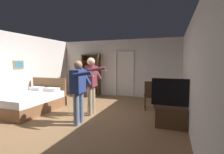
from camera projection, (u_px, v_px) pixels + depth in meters
ground_plane at (83, 117)px, 5.03m from camera, size 7.47×7.47×0.00m
wall_back at (118, 68)px, 8.14m from camera, size 5.98×0.12×2.67m
wall_left at (8, 70)px, 5.90m from camera, size 0.15×7.03×2.67m
wall_right at (193, 75)px, 3.92m from camera, size 0.12×7.03×2.67m
doorway_frame at (124, 71)px, 7.97m from camera, size 0.93×0.08×2.13m
bed at (31, 101)px, 5.69m from camera, size 1.50×2.08×1.02m
bookshelf at (91, 73)px, 8.41m from camera, size 0.90×0.32×1.99m
tv_flatscreen at (175, 113)px, 4.17m from camera, size 1.16×0.40×1.23m
side_table at (165, 98)px, 5.44m from camera, size 0.60×0.60×0.70m
laptop at (164, 90)px, 5.38m from camera, size 0.41×0.42×0.17m
bottle_on_table at (170, 88)px, 5.28m from camera, size 0.06×0.06×0.26m
wooden_chair at (151, 94)px, 5.69m from camera, size 0.50×0.50×0.99m
person_blue_shirt at (79, 88)px, 4.39m from camera, size 0.70×0.60×1.67m
person_striped_shirt at (92, 82)px, 5.17m from camera, size 0.74×0.53×1.76m
suitcase_dark at (81, 93)px, 7.94m from camera, size 0.59×0.35×0.30m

